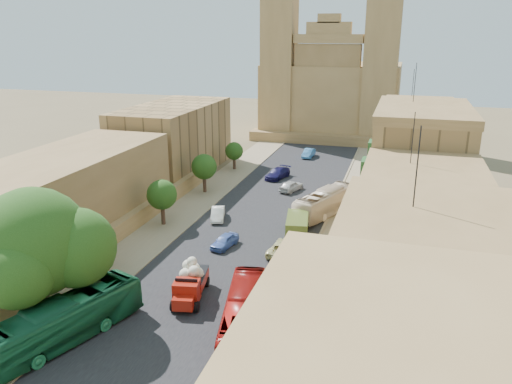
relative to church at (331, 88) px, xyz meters
The scene contains 32 objects.
ground 79.19m from the church, 90.00° to the right, with size 260.00×260.00×0.00m, color brown.
road_surface 49.54m from the church, 90.00° to the right, with size 14.00×140.00×0.01m, color black.
sidewalk_east 50.44m from the church, 78.94° to the right, with size 5.00×140.00×0.01m, color #89775A.
sidewalk_west 50.44m from the church, 101.06° to the right, with size 5.00×140.00×0.01m, color #89775A.
kerb_east 50.02m from the church, 81.81° to the right, with size 0.25×140.00×0.12m, color #89775A.
kerb_west 50.02m from the church, 98.19° to the right, with size 0.25×140.00×0.12m, color #89775A.
townhouse_a 83.22m from the church, 78.94° to the right, with size 9.00×14.00×16.40m.
townhouse_b 69.58m from the church, 76.73° to the right, with size 9.00×14.00×14.90m.
townhouse_c 56.00m from the church, 73.43° to the right, with size 9.00×14.00×17.40m.
townhouse_d 42.84m from the church, 68.07° to the right, with size 9.00×14.00×15.90m.
west_wall 60.55m from the church, 102.04° to the right, with size 1.00×40.00×1.80m, color olive.
west_building_low 63.45m from the church, 106.54° to the right, with size 10.00×28.00×8.40m, color olive.
west_building_mid 39.27m from the church, 117.48° to the right, with size 10.00×22.00×10.00m, color #9C7847.
church is the anchor object (origin of this frame).
ficus_tree 75.28m from the church, 97.19° to the right, with size 10.14×9.33×10.14m.
street_tree_a 67.66m from the church, 98.54° to the right, with size 3.04×3.04×4.68m.
street_tree_b 55.86m from the church, 100.38° to the right, with size 3.28×3.28×5.04m.
street_tree_c 44.19m from the church, 103.21° to the right, with size 3.31×3.31×5.09m.
street_tree_d 32.90m from the church, 108.09° to the right, with size 2.73×2.73×4.20m.
red_truck 68.91m from the church, 90.60° to the right, with size 3.01×5.65×3.15m.
olive_pickup 54.51m from the church, 84.96° to the right, with size 2.96×5.26×2.05m.
bus_green_north 76.73m from the church, 94.84° to the right, with size 2.63×11.22×3.13m, color #185E3A.
bus_red_east 72.48m from the church, 86.14° to the right, with size 2.45×10.48×2.92m, color maroon.
bus_cream_east 47.67m from the church, 82.05° to the right, with size 2.45×10.49×2.92m, color beige.
car_blue_a 59.14m from the church, 91.44° to the right, with size 1.48×3.69×1.26m, color #4A69B7.
car_white_a 52.50m from the church, 95.33° to the right, with size 1.38×3.97×1.31m, color white.
car_cream 59.21m from the church, 85.66° to the right, with size 2.17×4.71×1.31m, color #CDC887.
car_dkblue 34.83m from the church, 94.07° to the right, with size 2.02×4.96×1.44m, color #121040.
car_white_b 39.94m from the church, 88.81° to the right, with size 1.65×4.10×1.40m, color #BEBEBE.
car_blue_b 21.76m from the church, 91.44° to the right, with size 1.47×4.22×1.39m, color teal.
pedestrian_a 68.08m from the church, 82.31° to the right, with size 0.63×0.41×1.73m, color #2A292C.
pedestrian_c 67.65m from the church, 81.93° to the right, with size 1.07×0.45×1.83m, color #35353A.
Camera 1 is at (14.25, -22.00, 20.15)m, focal length 35.00 mm.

